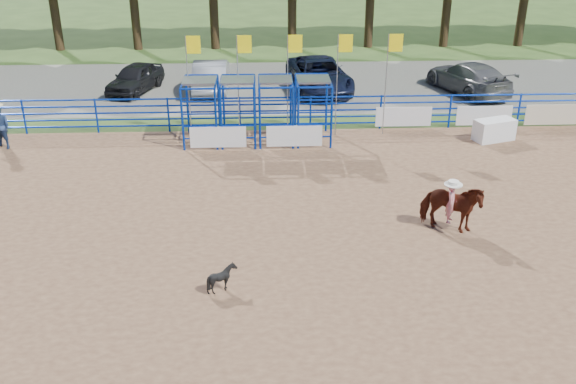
% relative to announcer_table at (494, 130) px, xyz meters
% --- Properties ---
extents(ground, '(120.00, 120.00, 0.00)m').
position_rel_announcer_table_xyz_m(ground, '(-7.42, -8.40, -0.46)').
color(ground, '#3F5B24').
rests_on(ground, ground).
extents(arena_dirt, '(30.00, 20.00, 0.02)m').
position_rel_announcer_table_xyz_m(arena_dirt, '(-7.42, -8.40, -0.45)').
color(arena_dirt, '#866043').
rests_on(arena_dirt, ground).
extents(gravel_strip, '(40.00, 10.00, 0.01)m').
position_rel_announcer_table_xyz_m(gravel_strip, '(-7.42, 8.60, -0.45)').
color(gravel_strip, gray).
rests_on(gravel_strip, ground).
extents(announcer_table, '(1.79, 1.24, 0.87)m').
position_rel_announcer_table_xyz_m(announcer_table, '(0.00, 0.00, 0.00)').
color(announcer_table, white).
rests_on(announcer_table, arena_dirt).
extents(horse_and_rider, '(2.05, 1.54, 2.25)m').
position_rel_announcer_table_xyz_m(horse_and_rider, '(-3.94, -7.61, 0.42)').
color(horse_and_rider, '#5B2112').
rests_on(horse_and_rider, arena_dirt).
extents(calf, '(0.80, 0.75, 0.75)m').
position_rel_announcer_table_xyz_m(calf, '(-10.58, -10.54, -0.06)').
color(calf, black).
rests_on(calf, arena_dirt).
extents(spectator_cowboy, '(1.07, 0.96, 1.86)m').
position_rel_announcer_table_xyz_m(spectator_cowboy, '(-19.78, -0.12, 0.50)').
color(spectator_cowboy, navy).
rests_on(spectator_cowboy, arena_dirt).
extents(car_a, '(2.82, 4.42, 1.40)m').
position_rel_announcer_table_xyz_m(car_a, '(-15.89, 7.80, 0.25)').
color(car_a, black).
rests_on(car_a, gravel_strip).
extents(car_b, '(1.72, 4.84, 1.59)m').
position_rel_announcer_table_xyz_m(car_b, '(-12.03, 7.88, 0.35)').
color(car_b, gray).
rests_on(car_b, gravel_strip).
extents(car_c, '(3.39, 6.06, 1.60)m').
position_rel_announcer_table_xyz_m(car_c, '(-6.52, 7.62, 0.36)').
color(car_c, black).
rests_on(car_c, gravel_strip).
extents(car_d, '(3.76, 5.69, 1.53)m').
position_rel_announcer_table_xyz_m(car_d, '(0.97, 6.93, 0.32)').
color(car_d, '#58585B').
rests_on(car_d, gravel_strip).
extents(perimeter_fence, '(30.10, 20.10, 1.50)m').
position_rel_announcer_table_xyz_m(perimeter_fence, '(-7.42, -8.40, 0.29)').
color(perimeter_fence, '#0830B1').
rests_on(perimeter_fence, ground).
extents(chute_assembly, '(19.32, 2.41, 4.20)m').
position_rel_announcer_table_xyz_m(chute_assembly, '(-9.32, 0.44, 0.80)').
color(chute_assembly, '#0830B1').
rests_on(chute_assembly, ground).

